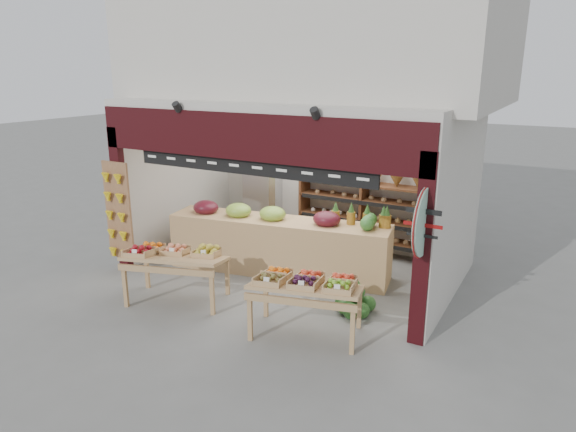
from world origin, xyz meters
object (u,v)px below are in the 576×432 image
at_px(display_table_left, 171,255).
at_px(display_table_right, 306,284).
at_px(cardboard_stack, 205,240).
at_px(mid_counter, 278,244).
at_px(watermelon_pile, 354,301).
at_px(refrigerator, 264,198).
at_px(back_shelving, 364,199).

distance_m(display_table_left, display_table_right, 2.42).
distance_m(cardboard_stack, display_table_right, 3.91).
xyz_separation_m(mid_counter, display_table_right, (1.51, -1.79, 0.22)).
bearing_deg(cardboard_stack, watermelon_pile, -15.56).
xyz_separation_m(refrigerator, display_table_left, (0.39, -3.46, -0.13)).
xyz_separation_m(refrigerator, cardboard_stack, (-0.52, -1.47, -0.61)).
relative_size(cardboard_stack, display_table_right, 0.63).
relative_size(back_shelving, display_table_left, 1.57).
height_order(back_shelving, cardboard_stack, back_shelving).
xyz_separation_m(mid_counter, watermelon_pile, (1.84, -0.84, -0.37)).
height_order(refrigerator, cardboard_stack, refrigerator).
bearing_deg(refrigerator, mid_counter, -66.80).
relative_size(refrigerator, watermelon_pile, 2.80).
bearing_deg(back_shelving, display_table_left, -117.64).
bearing_deg(display_table_right, display_table_left, -179.47).
relative_size(back_shelving, display_table_right, 1.61).
bearing_deg(mid_counter, watermelon_pile, -24.47).
xyz_separation_m(refrigerator, mid_counter, (1.31, -1.65, -0.33)).
xyz_separation_m(mid_counter, display_table_left, (-0.91, -1.81, 0.20)).
bearing_deg(display_table_right, refrigerator, 129.31).
bearing_deg(display_table_left, refrigerator, 96.49).
bearing_deg(display_table_left, back_shelving, 62.36).
xyz_separation_m(cardboard_stack, mid_counter, (1.83, -0.18, 0.28)).
distance_m(back_shelving, mid_counter, 2.09).
distance_m(mid_counter, display_table_right, 2.35).
relative_size(back_shelving, watermelon_pile, 4.35).
bearing_deg(watermelon_pile, refrigerator, 141.68).
bearing_deg(mid_counter, cardboard_stack, 174.26).
bearing_deg(refrigerator, back_shelving, -12.20).
height_order(refrigerator, watermelon_pile, refrigerator).
distance_m(refrigerator, display_table_right, 4.45).
bearing_deg(back_shelving, display_table_right, -81.25).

